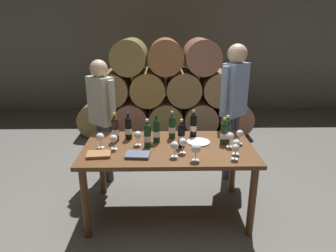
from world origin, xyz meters
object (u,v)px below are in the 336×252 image
wine_bottle_7 (181,135)px  wine_glass_9 (230,137)px  wine_bottle_5 (224,132)px  wine_glass_8 (175,146)px  wine_glass_1 (114,139)px  wine_glass_2 (235,149)px  serving_plate (198,142)px  wine_bottle_3 (128,128)px  sommelier_presenting (234,101)px  wine_glass_7 (138,135)px  wine_glass_4 (100,137)px  wine_glass_6 (236,144)px  wine_bottle_4 (193,125)px  wine_bottle_8 (227,130)px  dining_table (168,155)px  tasting_notebook (138,155)px  wine_bottle_6 (172,127)px  wine_bottle_1 (156,131)px  wine_glass_5 (183,142)px  wine_glass_3 (196,149)px  wine_bottle_0 (148,135)px  taster_seated_left (102,111)px  wine_bottle_2 (115,129)px  leather_ledger (99,154)px  wine_glass_0 (240,134)px

wine_bottle_7 → wine_glass_9: 0.48m
wine_bottle_5 → wine_glass_8: size_ratio=1.82×
wine_glass_1 → wine_glass_2: 1.16m
serving_plate → wine_bottle_7: bearing=-151.8°
wine_bottle_3 → sommelier_presenting: size_ratio=0.17×
wine_glass_7 → wine_glass_4: bearing=-170.2°
wine_glass_6 → wine_glass_8: (-0.58, -0.05, 0.00)m
wine_bottle_4 → wine_bottle_8: bearing=-22.0°
dining_table → tasting_notebook: 0.38m
wine_bottle_8 → wine_glass_1: (-1.15, -0.21, -0.01)m
wine_bottle_6 → sommelier_presenting: size_ratio=0.18×
dining_table → wine_bottle_7: (0.13, -0.00, 0.22)m
wine_glass_9 → serving_plate: (-0.30, 0.12, -0.10)m
wine_bottle_1 → wine_glass_5: 0.38m
wine_glass_2 → wine_glass_8: bearing=173.9°
wine_bottle_3 → wine_glass_6: wine_bottle_3 is taller
wine_glass_3 → wine_bottle_3: bearing=140.5°
wine_bottle_0 → wine_bottle_7: wine_bottle_0 is taller
wine_glass_4 → wine_bottle_8: bearing=7.6°
taster_seated_left → dining_table: bearing=-42.2°
wine_bottle_4 → wine_glass_8: wine_bottle_4 is taller
wine_bottle_5 → serving_plate: bearing=174.1°
wine_bottle_5 → wine_glass_6: wine_bottle_5 is taller
wine_bottle_3 → taster_seated_left: bearing=126.7°
wine_bottle_5 → wine_glass_5: 0.49m
wine_bottle_2 → tasting_notebook: wine_bottle_2 is taller
wine_glass_6 → taster_seated_left: size_ratio=0.10×
wine_glass_5 → serving_plate: 0.33m
wine_glass_5 → wine_bottle_3: bearing=145.8°
dining_table → wine_glass_6: wine_glass_6 is taller
wine_bottle_1 → wine_glass_6: wine_bottle_1 is taller
wine_glass_3 → wine_glass_9: size_ratio=1.05×
wine_glass_3 → leather_ledger: wine_glass_3 is taller
wine_glass_9 → taster_seated_left: 1.59m
wine_bottle_7 → wine_bottle_8: bearing=17.7°
wine_bottle_3 → wine_bottle_4: (0.70, 0.07, 0.00)m
wine_glass_5 → wine_glass_0: bearing=20.2°
wine_bottle_3 → wine_bottle_6: size_ratio=0.95×
wine_glass_6 → wine_glass_4: bearing=172.4°
wine_glass_1 → taster_seated_left: size_ratio=0.10×
dining_table → wine_glass_2: size_ratio=11.83×
wine_glass_7 → dining_table: bearing=-8.4°
wine_bottle_3 → wine_glass_6: size_ratio=1.95×
tasting_notebook → leather_ledger: size_ratio=1.00×
sommelier_presenting → wine_bottle_6: bearing=-146.5°
wine_bottle_2 → wine_glass_1: 0.22m
wine_glass_8 → wine_glass_4: bearing=162.9°
wine_bottle_5 → wine_glass_6: (0.07, -0.26, -0.02)m
wine_glass_4 → sommelier_presenting: size_ratio=0.09×
dining_table → wine_glass_0: bearing=5.1°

